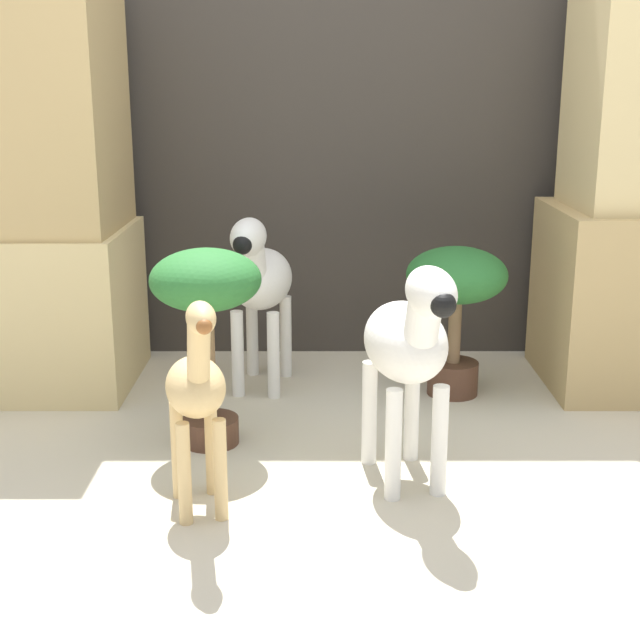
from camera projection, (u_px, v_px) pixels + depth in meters
ground_plane at (345, 522)px, 2.15m from camera, size 14.00×14.00×0.00m
wall_back at (335, 60)px, 3.25m from camera, size 6.40×0.08×2.20m
rock_pillar_left at (15, 196)px, 2.97m from camera, size 0.71×0.58×1.36m
zebra_right at (406, 343)px, 2.26m from camera, size 0.27×0.47×0.62m
zebra_left at (255, 279)px, 2.97m from camera, size 0.25×0.47×0.62m
giraffe_figurine at (193, 391)px, 2.12m from camera, size 0.19×0.33×0.57m
potted_palm_front at (453, 290)px, 2.94m from camera, size 0.33×0.33×0.50m
potted_palm_back at (203, 299)px, 2.50m from camera, size 0.31×0.31×0.58m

